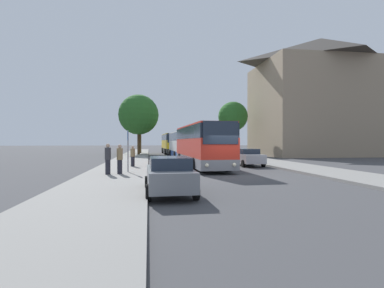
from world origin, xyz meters
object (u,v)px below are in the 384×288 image
at_px(bus_rear, 171,143).
at_px(pedestrian_waiting_near, 120,159).
at_px(pedestrian_waiting_far, 108,159).
at_px(pedestrian_walking_back, 133,156).
at_px(parked_car_left_curb, 169,175).
at_px(tree_left_far, 139,115).
at_px(parked_car_right_near, 248,157).
at_px(tree_left_near, 140,117).
at_px(bus_front, 201,145).
at_px(bus_middle, 183,144).
at_px(bus_stop_sign, 128,146).
at_px(tree_right_near, 233,117).

relative_size(bus_rear, pedestrian_waiting_near, 6.39).
height_order(pedestrian_waiting_far, pedestrian_walking_back, pedestrian_waiting_far).
relative_size(parked_car_left_curb, tree_left_far, 0.45).
xyz_separation_m(parked_car_right_near, tree_left_near, (-10.02, 27.61, 5.53)).
relative_size(bus_front, pedestrian_waiting_far, 6.57).
distance_m(parked_car_left_curb, tree_left_far, 35.55).
bearing_deg(parked_car_right_near, tree_left_far, -64.13).
distance_m(bus_middle, bus_stop_sign, 18.80).
bearing_deg(pedestrian_waiting_far, parked_car_right_near, 78.96).
xyz_separation_m(bus_front, pedestrian_walking_back, (-5.51, 0.06, -0.86)).
distance_m(tree_left_near, tree_right_near, 16.50).
bearing_deg(bus_middle, tree_left_far, 121.28).
bearing_deg(pedestrian_walking_back, bus_stop_sign, 26.21).
bearing_deg(tree_left_far, tree_left_near, 89.17).
relative_size(bus_middle, bus_stop_sign, 3.79).
distance_m(parked_car_right_near, bus_stop_sign, 11.26).
bearing_deg(tree_left_far, pedestrian_waiting_near, -90.44).
bearing_deg(pedestrian_walking_back, tree_left_near, -152.42).
distance_m(parked_car_left_curb, tree_left_near, 41.21).
bearing_deg(bus_middle, pedestrian_walking_back, -113.26).
xyz_separation_m(tree_left_far, tree_right_near, (14.28, -2.67, -0.34)).
bearing_deg(bus_front, bus_stop_sign, -143.78).
xyz_separation_m(bus_front, parked_car_right_near, (4.31, 0.90, -1.04)).
xyz_separation_m(bus_middle, bus_rear, (-0.38, 14.15, 0.07)).
distance_m(bus_rear, pedestrian_waiting_near, 33.68).
distance_m(parked_car_right_near, pedestrian_waiting_near, 12.13).
distance_m(pedestrian_waiting_near, pedestrian_waiting_far, 0.70).
bearing_deg(bus_front, bus_middle, 88.10).
height_order(parked_car_left_curb, tree_left_near, tree_left_near).
bearing_deg(bus_rear, bus_stop_sign, -100.67).
bearing_deg(bus_middle, parked_car_left_curb, -98.63).
distance_m(bus_front, bus_rear, 27.73).
distance_m(bus_middle, tree_left_far, 11.79).
bearing_deg(bus_stop_sign, tree_left_far, 90.43).
height_order(parked_car_right_near, pedestrian_waiting_near, pedestrian_waiting_near).
relative_size(bus_rear, parked_car_left_curb, 2.79).
bearing_deg(tree_right_near, tree_left_far, 169.40).
relative_size(pedestrian_walking_back, tree_right_near, 0.20).
bearing_deg(tree_left_far, pedestrian_walking_back, -89.30).
bearing_deg(pedestrian_waiting_near, tree_left_far, -56.18).
height_order(parked_car_left_curb, tree_right_near, tree_right_near).
relative_size(parked_car_right_near, pedestrian_waiting_near, 2.43).
height_order(bus_rear, pedestrian_walking_back, bus_rear).
distance_m(parked_car_left_curb, parked_car_right_near, 15.27).
height_order(pedestrian_walking_back, tree_left_near, tree_left_near).
relative_size(bus_front, parked_car_right_near, 2.78).
bearing_deg(parked_car_right_near, bus_rear, -79.04).
distance_m(bus_stop_sign, tree_left_near, 33.18).
relative_size(pedestrian_waiting_near, tree_left_far, 0.19).
distance_m(bus_front, parked_car_left_curb, 12.78).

